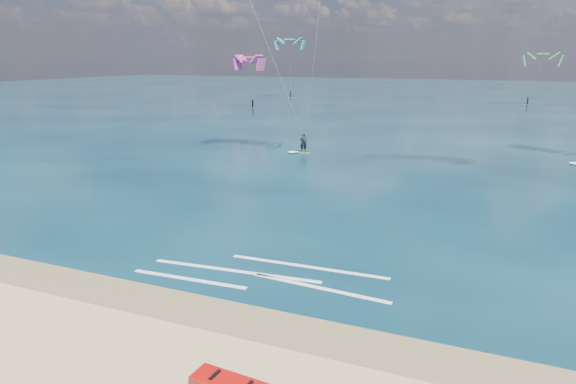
% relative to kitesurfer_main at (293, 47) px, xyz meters
% --- Properties ---
extents(ground, '(320.00, 320.00, 0.00)m').
position_rel_kitesurfer_main_xyz_m(ground, '(7.16, 10.75, -9.65)').
color(ground, tan).
rests_on(ground, ground).
extents(wet_sand_strip, '(320.00, 2.40, 0.01)m').
position_rel_kitesurfer_main_xyz_m(wet_sand_strip, '(7.16, -26.25, -9.65)').
color(wet_sand_strip, olive).
rests_on(wet_sand_strip, ground).
extents(sea, '(320.00, 200.00, 0.04)m').
position_rel_kitesurfer_main_xyz_m(sea, '(7.16, 74.75, -9.63)').
color(sea, '#092232').
rests_on(sea, ground).
extents(kitesurfer_main, '(8.83, 9.82, 18.86)m').
position_rel_kitesurfer_main_xyz_m(kitesurfer_main, '(0.00, 0.00, 0.00)').
color(kitesurfer_main, '#C9F11C').
rests_on(kitesurfer_main, sea).
extents(shoreline_foam, '(10.77, 3.61, 0.01)m').
position_rel_kitesurfer_main_xyz_m(shoreline_foam, '(8.06, -22.66, -9.61)').
color(shoreline_foam, white).
rests_on(shoreline_foam, ground).
extents(distant_kites, '(67.94, 28.26, 12.38)m').
position_rel_kitesurfer_main_xyz_m(distant_kites, '(1.62, 51.79, -4.37)').
color(distant_kites, green).
rests_on(distant_kites, ground).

